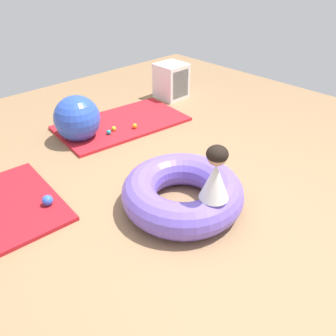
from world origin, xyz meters
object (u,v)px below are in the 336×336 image
(play_ball_yellow, at_px, (114,129))
(exercise_ball_large, at_px, (77,119))
(play_ball_orange, at_px, (135,126))
(play_ball_teal, at_px, (109,132))
(child_in_white, at_px, (216,174))
(play_ball_blue, at_px, (48,200))
(inflatable_cushion, at_px, (182,192))
(storage_cube, at_px, (172,81))

(play_ball_yellow, height_order, exercise_ball_large, exercise_ball_large)
(play_ball_orange, height_order, play_ball_yellow, play_ball_orange)
(exercise_ball_large, bearing_deg, play_ball_teal, -33.99)
(child_in_white, distance_m, play_ball_blue, 1.64)
(inflatable_cushion, bearing_deg, play_ball_orange, 66.45)
(inflatable_cushion, distance_m, exercise_ball_large, 1.90)
(inflatable_cushion, height_order, child_in_white, child_in_white)
(exercise_ball_large, bearing_deg, child_in_white, -90.94)
(play_ball_yellow, bearing_deg, child_in_white, -102.31)
(storage_cube, bearing_deg, inflatable_cushion, -132.09)
(inflatable_cushion, xyz_separation_m, storage_cube, (1.92, 2.13, 0.11))
(exercise_ball_large, bearing_deg, play_ball_orange, -24.37)
(exercise_ball_large, bearing_deg, storage_cube, 6.83)
(play_ball_teal, bearing_deg, child_in_white, -99.59)
(inflatable_cushion, relative_size, play_ball_orange, 17.00)
(play_ball_blue, bearing_deg, child_in_white, -53.19)
(inflatable_cushion, xyz_separation_m, play_ball_teal, (0.33, 1.69, -0.10))
(play_ball_yellow, bearing_deg, play_ball_teal, -158.80)
(inflatable_cushion, height_order, play_ball_yellow, inflatable_cushion)
(child_in_white, xyz_separation_m, play_ball_blue, (-0.94, 1.25, -0.48))
(child_in_white, bearing_deg, exercise_ball_large, 29.25)
(child_in_white, xyz_separation_m, play_ball_yellow, (0.46, 2.12, -0.51))
(play_ball_orange, distance_m, storage_cube, 1.35)
(play_ball_orange, height_order, storage_cube, storage_cube)
(inflatable_cushion, distance_m, play_ball_yellow, 1.79)
(child_in_white, xyz_separation_m, play_ball_teal, (0.35, 2.07, -0.51))
(inflatable_cushion, distance_m, play_ball_blue, 1.29)
(inflatable_cushion, height_order, exercise_ball_large, exercise_ball_large)
(play_ball_teal, distance_m, storage_cube, 1.66)
(child_in_white, bearing_deg, play_ball_yellow, 17.89)
(inflatable_cushion, height_order, play_ball_blue, inflatable_cushion)
(child_in_white, height_order, storage_cube, child_in_white)
(play_ball_orange, relative_size, play_ball_teal, 1.11)
(inflatable_cushion, height_order, play_ball_orange, inflatable_cushion)
(play_ball_orange, distance_m, play_ball_blue, 1.80)
(exercise_ball_large, height_order, storage_cube, exercise_ball_large)
(play_ball_orange, xyz_separation_m, play_ball_yellow, (-0.25, 0.14, -0.00))
(inflatable_cushion, distance_m, storage_cube, 2.87)
(play_ball_teal, bearing_deg, play_ball_yellow, 21.20)
(child_in_white, height_order, play_ball_teal, child_in_white)
(play_ball_yellow, xyz_separation_m, play_ball_teal, (-0.11, -0.04, -0.00))
(play_ball_blue, bearing_deg, play_ball_orange, 23.68)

